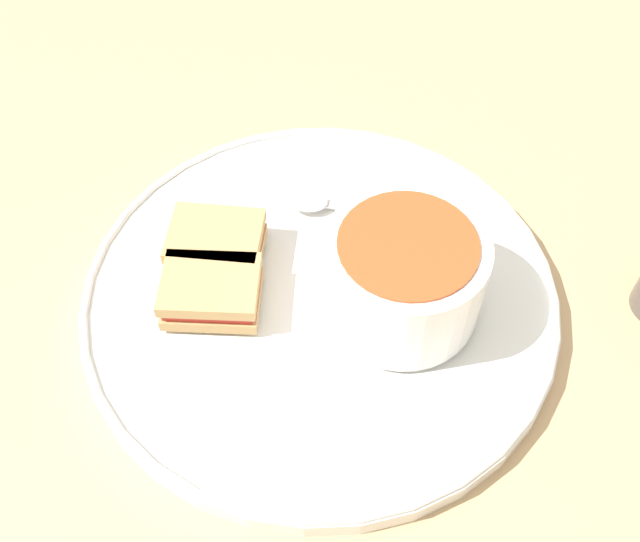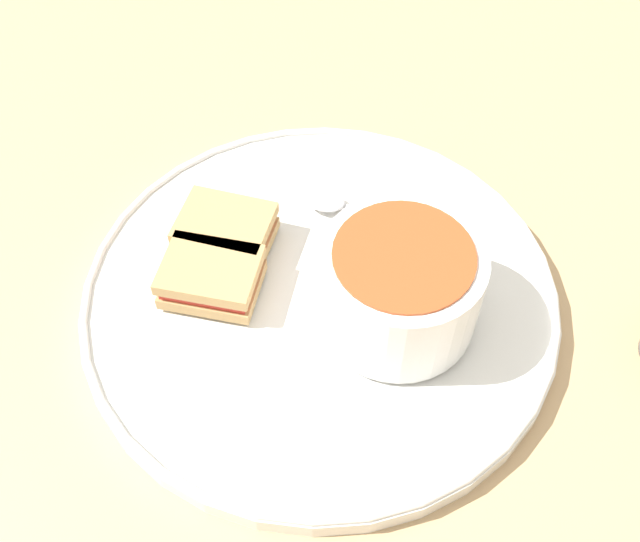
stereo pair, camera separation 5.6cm
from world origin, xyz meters
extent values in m
plane|color=tan|center=(0.00, 0.00, 0.00)|extent=(2.40, 2.40, 0.00)
cylinder|color=white|center=(0.00, 0.00, 0.01)|extent=(0.37, 0.37, 0.02)
torus|color=white|center=(0.00, 0.00, 0.02)|extent=(0.36, 0.36, 0.01)
cylinder|color=white|center=(0.04, 0.04, 0.02)|extent=(0.06, 0.06, 0.01)
cylinder|color=white|center=(0.04, 0.04, 0.06)|extent=(0.12, 0.12, 0.07)
cylinder|color=#B74C23|center=(0.04, 0.04, 0.09)|extent=(0.10, 0.10, 0.01)
cube|color=silver|center=(-0.05, 0.08, 0.02)|extent=(0.06, 0.07, 0.00)
ellipsoid|color=silver|center=(-0.08, 0.03, 0.03)|extent=(0.04, 0.04, 0.01)
cube|color=tan|center=(-0.07, -0.05, 0.03)|extent=(0.09, 0.09, 0.01)
cube|color=#B72D23|center=(-0.07, -0.05, 0.04)|extent=(0.08, 0.08, 0.01)
cube|color=tan|center=(-0.07, -0.05, 0.04)|extent=(0.09, 0.09, 0.01)
cube|color=tan|center=(-0.03, -0.08, 0.03)|extent=(0.09, 0.09, 0.01)
cube|color=#B72D23|center=(-0.03, -0.08, 0.04)|extent=(0.08, 0.08, 0.01)
cube|color=tan|center=(-0.03, -0.08, 0.04)|extent=(0.09, 0.09, 0.01)
camera|label=1|loc=(0.29, -0.17, 0.48)|focal=42.00mm
camera|label=2|loc=(0.31, -0.12, 0.48)|focal=42.00mm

